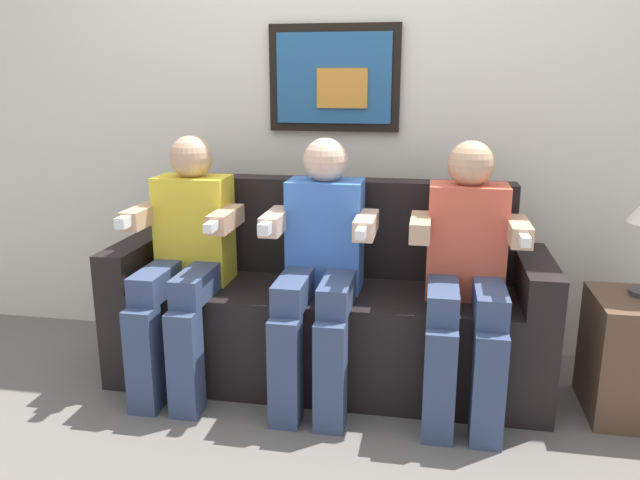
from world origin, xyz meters
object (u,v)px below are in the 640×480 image
(person_on_right, at_px, (466,269))
(side_table_right, at_px, (640,357))
(couch, at_px, (327,312))
(person_in_middle, at_px, (320,261))
(person_on_left, at_px, (186,254))

(person_on_right, relative_size, side_table_right, 2.22)
(couch, relative_size, person_in_middle, 1.74)
(couch, distance_m, person_on_left, 0.69)
(couch, bearing_deg, person_in_middle, -90.02)
(person_on_left, distance_m, person_on_right, 1.20)
(person_on_left, bearing_deg, couch, 15.61)
(person_on_left, height_order, person_on_right, same)
(couch, xyz_separation_m, person_on_right, (0.60, -0.17, 0.29))
(person_on_right, bearing_deg, couch, 164.44)
(person_in_middle, bearing_deg, person_on_right, 0.04)
(person_on_left, distance_m, person_in_middle, 0.60)
(couch, height_order, person_in_middle, person_in_middle)
(couch, distance_m, person_in_middle, 0.34)
(side_table_right, bearing_deg, person_in_middle, -177.32)
(person_on_right, distance_m, side_table_right, 0.80)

